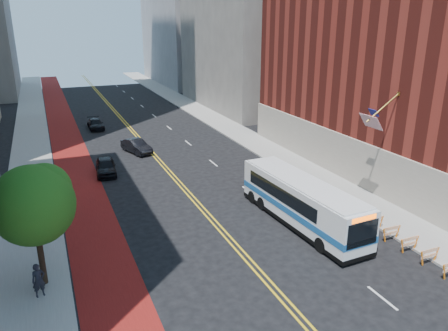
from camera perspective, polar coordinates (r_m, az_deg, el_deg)
ground at (r=23.84m, az=7.62°, el=-16.79°), size 160.00×160.00×0.00m
sidewalk_left at (r=48.55m, az=-23.88°, el=0.70°), size 4.00×140.00×0.15m
sidewalk_right at (r=53.36m, az=2.67°, el=3.85°), size 4.00×140.00×0.15m
bus_lane_paint at (r=48.58m, az=-19.30°, el=1.19°), size 3.60×140.00×0.01m
center_line_inner at (r=49.57m, az=-10.18°, el=2.31°), size 0.14×140.00×0.01m
center_line_outer at (r=49.64m, az=-9.77°, el=2.36°), size 0.14×140.00×0.01m
lane_dashes at (r=58.22m, az=-7.18°, el=4.92°), size 0.14×98.20×0.01m
brick_building at (r=43.08m, az=26.33°, el=13.13°), size 18.73×36.00×22.00m
construction_barriers at (r=31.04m, az=20.05°, el=-7.47°), size 1.42×10.91×1.00m
street_tree at (r=24.29m, az=-23.56°, el=-4.36°), size 4.20×4.20×6.70m
transit_bus at (r=30.89m, az=9.96°, el=-4.59°), size 3.28×11.99×3.26m
car_a at (r=41.82m, az=-15.20°, el=-0.10°), size 2.16×4.53×1.49m
car_b at (r=47.73m, az=-11.37°, el=2.50°), size 2.81×4.67×1.45m
car_c at (r=59.35m, az=-16.42°, el=5.20°), size 1.89×4.49×1.29m
pedestrian at (r=24.93m, az=-23.06°, el=-13.64°), size 0.76×0.60×1.83m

